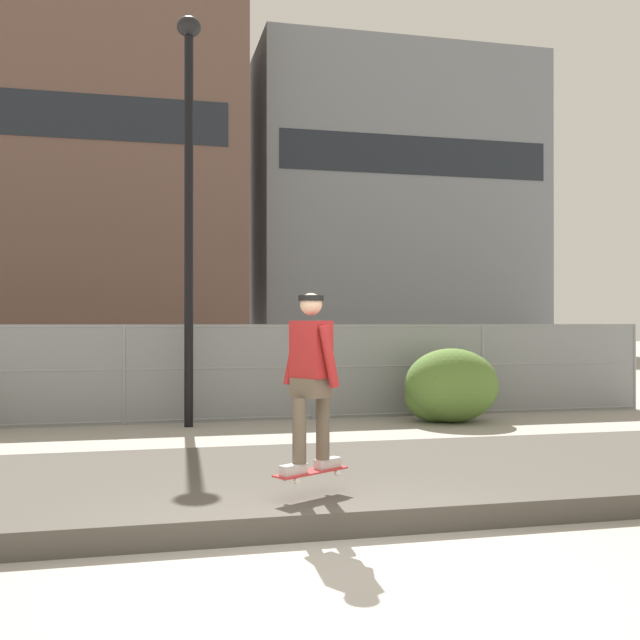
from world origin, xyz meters
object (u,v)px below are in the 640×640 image
parked_car_mid (231,367)px  shrub_right (452,385)px  skateboard (311,472)px  skater (311,371)px  street_lamp (189,174)px  shrub_center (436,397)px

parked_car_mid → shrub_right: 5.73m
skateboard → skater: (0.00, 0.00, 0.96)m
parked_car_mid → skateboard: bearing=-92.3°
skater → parked_car_mid: size_ratio=0.37×
skateboard → street_lamp: (-0.77, 6.73, 4.09)m
skater → parked_car_mid: skater is taller
shrub_center → skater: bearing=-121.2°
street_lamp → parked_car_mid: (1.20, 3.90, -3.72)m
skateboard → parked_car_mid: size_ratio=0.18×
skateboard → parked_car_mid: 10.64m
skater → shrub_center: skater is taller
parked_car_mid → street_lamp: bearing=-107.1°
skateboard → parked_car_mid: (0.43, 10.63, 0.37)m
skater → shrub_center: 7.46m
street_lamp → shrub_center: size_ratio=6.09×
skateboard → street_lamp: street_lamp is taller
skateboard → parked_car_mid: parked_car_mid is taller
skater → shrub_right: bearing=56.6°
skateboard → shrub_center: (3.84, 6.33, -0.00)m
skateboard → skater: 0.96m
street_lamp → shrub_right: street_lamp is taller
skater → shrub_center: size_ratio=1.38×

